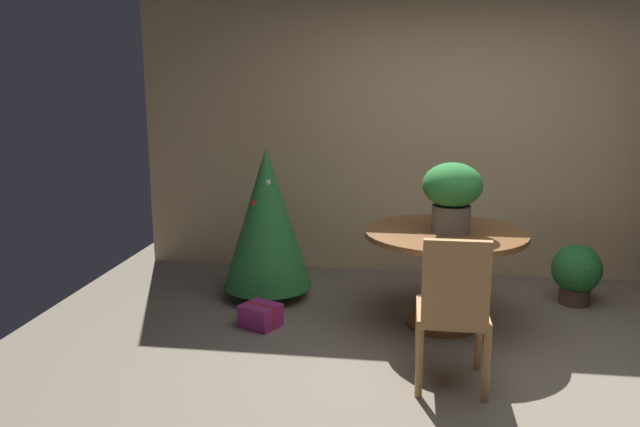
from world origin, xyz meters
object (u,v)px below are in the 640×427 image
wooden_chair_near (453,306)px  potted_plant (576,272)px  holiday_tree (267,219)px  flower_vase (452,192)px  round_dining_table (445,256)px  gift_box_purple (261,316)px

wooden_chair_near → potted_plant: bearing=56.0°
holiday_tree → flower_vase: bearing=-17.2°
flower_vase → wooden_chair_near: (-0.03, -0.97, -0.50)m
wooden_chair_near → potted_plant: (1.10, 1.63, -0.25)m
round_dining_table → wooden_chair_near: bearing=-90.0°
flower_vase → holiday_tree: (-1.46, 0.45, -0.34)m
wooden_chair_near → gift_box_purple: bearing=149.8°
gift_box_purple → round_dining_table: bearing=9.1°
round_dining_table → holiday_tree: 1.50m
gift_box_purple → wooden_chair_near: bearing=-30.2°
round_dining_table → gift_box_purple: round_dining_table is taller
flower_vase → wooden_chair_near: size_ratio=0.53×
potted_plant → holiday_tree: bearing=-175.4°
round_dining_table → gift_box_purple: 1.43m
holiday_tree → potted_plant: (2.53, 0.20, -0.41)m
round_dining_table → gift_box_purple: bearing=-170.9°
wooden_chair_near → round_dining_table: bearing=90.0°
flower_vase → holiday_tree: holiday_tree is taller
potted_plant → round_dining_table: bearing=-150.1°
flower_vase → potted_plant: flower_vase is taller
round_dining_table → flower_vase: (0.03, -0.02, 0.48)m
round_dining_table → holiday_tree: size_ratio=0.93×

